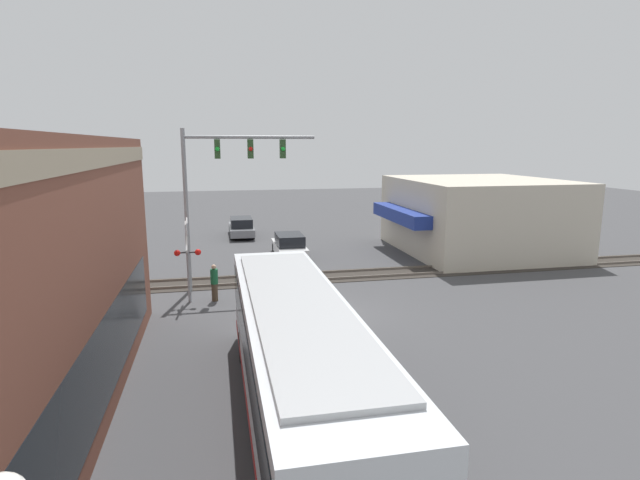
% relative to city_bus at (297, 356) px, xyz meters
% --- Properties ---
extents(ground_plane, '(120.00, 120.00, 0.00)m').
position_rel_city_bus_xyz_m(ground_plane, '(7.94, -2.80, -1.82)').
color(ground_plane, '#424244').
extents(shop_building, '(10.79, 10.93, 4.81)m').
position_rel_city_bus_xyz_m(shop_building, '(18.54, -15.12, 0.59)').
color(shop_building, beige).
rests_on(shop_building, ground).
extents(city_bus, '(12.40, 2.59, 3.29)m').
position_rel_city_bus_xyz_m(city_bus, '(0.00, 0.00, 0.00)').
color(city_bus, silver).
rests_on(city_bus, ground).
extents(traffic_signal_gantry, '(0.42, 6.28, 7.78)m').
position_rel_city_bus_xyz_m(traffic_signal_gantry, '(12.70, 1.50, 3.85)').
color(traffic_signal_gantry, gray).
rests_on(traffic_signal_gantry, ground).
extents(crossing_signal, '(1.41, 1.18, 3.81)m').
position_rel_city_bus_xyz_m(crossing_signal, '(10.95, 3.17, 0.48)').
color(crossing_signal, gray).
rests_on(crossing_signal, ground).
extents(rail_track_near, '(2.60, 60.00, 0.15)m').
position_rel_city_bus_xyz_m(rail_track_near, '(13.94, -2.80, -1.79)').
color(rail_track_near, '#332D28').
rests_on(rail_track_near, ground).
extents(parked_car_white, '(4.47, 1.82, 1.51)m').
position_rel_city_bus_xyz_m(parked_car_white, '(19.18, -2.60, -1.12)').
color(parked_car_white, silver).
rests_on(parked_car_white, ground).
extents(parked_car_grey, '(4.74, 1.82, 1.49)m').
position_rel_city_bus_xyz_m(parked_car_grey, '(27.18, -0.00, -1.13)').
color(parked_car_grey, slate).
rests_on(parked_car_grey, ground).
extents(pedestrian_near_bus, '(0.34, 0.34, 1.82)m').
position_rel_city_bus_xyz_m(pedestrian_near_bus, '(-2.32, -1.96, -0.88)').
color(pedestrian_near_bus, black).
rests_on(pedestrian_near_bus, ground).
extents(pedestrian_at_crossing, '(0.34, 0.34, 1.71)m').
position_rel_city_bus_xyz_m(pedestrian_at_crossing, '(10.87, 2.06, -0.95)').
color(pedestrian_at_crossing, '#473828').
rests_on(pedestrian_at_crossing, ground).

